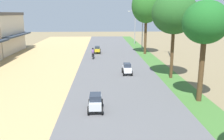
{
  "coord_description": "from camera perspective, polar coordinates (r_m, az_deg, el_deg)",
  "views": [
    {
      "loc": [
        -1.62,
        -1.31,
        6.73
      ],
      "look_at": [
        -0.65,
        20.66,
        1.54
      ],
      "focal_mm": 38.63,
      "sensor_mm": 36.0,
      "label": 1
    }
  ],
  "objects": [
    {
      "name": "utility_pole_near",
      "position": [
        38.76,
        14.11,
        9.95
      ],
      "size": [
        1.8,
        0.2,
        9.11
      ],
      "color": "brown",
      "rests_on": "ground"
    },
    {
      "name": "median_tree_second",
      "position": [
        19.08,
        21.22,
        10.27
      ],
      "size": [
        3.35,
        3.35,
        7.63
      ],
      "color": "#4C351E",
      "rests_on": "median_strip"
    },
    {
      "name": "median_tree_fourth",
      "position": [
        40.6,
        8.14,
        14.8
      ],
      "size": [
        4.77,
        4.77,
        10.69
      ],
      "color": "#4C351E",
      "rests_on": "median_strip"
    },
    {
      "name": "streetlamp_near",
      "position": [
        44.33,
        7.25,
        10.71
      ],
      "size": [
        3.16,
        0.2,
        8.33
      ],
      "color": "gray",
      "rests_on": "median_strip"
    },
    {
      "name": "motorbike_ahead_second",
      "position": [
        36.25,
        -4.53,
        3.91
      ],
      "size": [
        0.54,
        1.8,
        1.66
      ],
      "color": "black",
      "rests_on": "road_strip"
    },
    {
      "name": "car_sedan_yellow",
      "position": [
        41.25,
        -3.49,
        4.9
      ],
      "size": [
        1.1,
        2.26,
        1.19
      ],
      "color": "gold",
      "rests_on": "road_strip"
    },
    {
      "name": "car_hatchback_silver",
      "position": [
        16.91,
        -3.94,
        -7.48
      ],
      "size": [
        1.04,
        2.0,
        1.23
      ],
      "color": "#B7BCC1",
      "rests_on": "road_strip"
    },
    {
      "name": "streetlamp_mid",
      "position": [
        54.04,
        5.47,
        10.64
      ],
      "size": [
        3.16,
        0.2,
        7.31
      ],
      "color": "gray",
      "rests_on": "median_strip"
    },
    {
      "name": "car_hatchback_white",
      "position": [
        26.87,
        3.58,
        0.38
      ],
      "size": [
        1.04,
        2.0,
        1.23
      ],
      "color": "silver",
      "rests_on": "road_strip"
    },
    {
      "name": "median_tree_third",
      "position": [
        25.5,
        14.57,
        12.85
      ],
      "size": [
        4.55,
        4.55,
        8.79
      ],
      "color": "#4C351E",
      "rests_on": "median_strip"
    }
  ]
}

